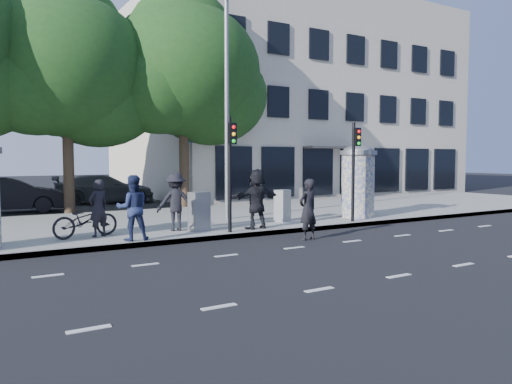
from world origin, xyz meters
TOP-DOWN VIEW (x-y plane):
  - ground at (0.00, 0.00)m, footprint 120.00×120.00m
  - sidewalk at (0.00, 7.50)m, footprint 40.00×8.00m
  - curb at (0.00, 3.55)m, footprint 40.00×0.10m
  - lane_dash_near at (0.00, -2.20)m, footprint 32.00×0.12m
  - lane_dash_far at (0.00, 1.40)m, footprint 32.00×0.12m
  - ad_column_right at (5.20, 4.70)m, footprint 1.36×1.36m
  - traffic_pole_near at (-0.60, 3.79)m, footprint 0.22×0.31m
  - traffic_pole_far at (4.20, 3.79)m, footprint 0.22×0.31m
  - street_lamp at (0.80, 6.63)m, footprint 0.25×0.93m
  - tree_near_left at (-3.50, 12.70)m, footprint 6.80×6.80m
  - tree_center at (1.50, 12.30)m, footprint 7.00×7.00m
  - building at (12.00, 19.99)m, footprint 20.30×15.85m
  - ped_b at (-4.15, 4.96)m, footprint 0.69×0.58m
  - ped_c at (-3.52, 3.85)m, footprint 0.95×0.80m
  - ped_d at (-1.86, 4.96)m, footprint 1.24×0.89m
  - ped_f at (0.43, 4.04)m, footprint 1.76×0.73m
  - man_road at (1.08, 2.26)m, footprint 0.70×0.52m
  - bicycle at (-4.49, 5.03)m, footprint 0.99×1.93m
  - cabinet_left at (-1.27, 4.56)m, footprint 0.63×0.51m
  - cabinet_right at (2.13, 5.12)m, footprint 0.63×0.56m
  - car_mid at (-5.61, 14.43)m, footprint 2.04×4.67m
  - car_right at (-0.99, 16.99)m, footprint 2.83×5.28m

SIDE VIEW (x-z plane):
  - ground at x=0.00m, z-range 0.00..0.00m
  - lane_dash_near at x=0.00m, z-range 0.00..0.01m
  - lane_dash_far at x=0.00m, z-range 0.00..0.01m
  - sidewalk at x=0.00m, z-range 0.00..0.15m
  - curb at x=0.00m, z-range -0.01..0.15m
  - bicycle at x=-4.49m, z-range 0.15..1.12m
  - cabinet_right at x=2.13m, z-range 0.15..1.24m
  - car_right at x=-0.99m, z-range 0.00..1.46m
  - cabinet_left at x=-1.27m, z-range 0.15..1.32m
  - car_mid at x=-5.61m, z-range 0.00..1.49m
  - man_road at x=1.08m, z-range 0.00..1.75m
  - ped_b at x=-4.15m, z-range 0.15..1.75m
  - ped_d at x=-1.86m, z-range 0.15..1.88m
  - ped_c at x=-3.52m, z-range 0.15..1.90m
  - ped_f at x=0.43m, z-range 0.15..2.01m
  - ad_column_right at x=5.20m, z-range 0.21..2.86m
  - traffic_pole_near at x=-0.60m, z-range 0.53..3.93m
  - traffic_pole_far at x=4.20m, z-range 0.53..3.93m
  - street_lamp at x=0.80m, z-range 0.79..8.79m
  - building at x=12.00m, z-range -0.01..11.99m
  - tree_near_left at x=-3.50m, z-range 1.58..10.55m
  - tree_center at x=1.50m, z-range 1.66..10.96m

